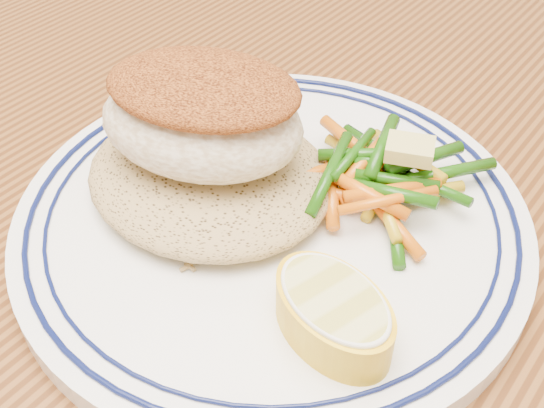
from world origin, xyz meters
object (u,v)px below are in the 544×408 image
at_px(fish_fillet, 202,114).
at_px(vegetable_pile, 382,175).
at_px(lemon_wedge, 333,312).
at_px(dining_table, 182,331).
at_px(rice_pilaf, 209,171).
at_px(plate, 272,218).

xyz_separation_m(fish_fillet, vegetable_pile, (0.08, 0.05, -0.04)).
bearing_deg(lemon_wedge, fish_fillet, 159.51).
distance_m(dining_table, fish_fillet, 0.16).
bearing_deg(rice_pilaf, fish_fillet, 152.19).
xyz_separation_m(dining_table, plate, (0.05, 0.03, 0.11)).
bearing_deg(dining_table, lemon_wedge, -6.22).
relative_size(rice_pilaf, fish_fillet, 1.10).
bearing_deg(dining_table, fish_fillet, 77.52).
relative_size(plate, lemon_wedge, 3.78).
bearing_deg(vegetable_pile, fish_fillet, -146.46).
height_order(plate, lemon_wedge, lemon_wedge).
distance_m(dining_table, plate, 0.12).
bearing_deg(rice_pilaf, dining_table, -111.30).
height_order(rice_pilaf, vegetable_pile, vegetable_pile).
bearing_deg(lemon_wedge, dining_table, 173.78).
distance_m(plate, vegetable_pile, 0.07).
height_order(plate, vegetable_pile, vegetable_pile).
distance_m(dining_table, lemon_wedge, 0.18).
relative_size(rice_pilaf, lemon_wedge, 1.91).
bearing_deg(fish_fillet, dining_table, -102.48).
bearing_deg(lemon_wedge, rice_pilaf, 159.80).
relative_size(plate, fish_fillet, 2.16).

